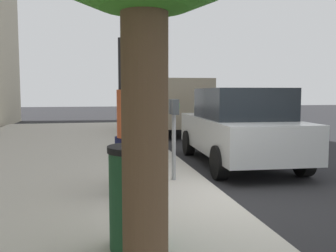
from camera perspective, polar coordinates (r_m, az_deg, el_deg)
ground_plane at (r=5.79m, az=8.95°, el=-11.76°), size 80.00×80.00×0.00m
sidewalk_slab at (r=5.54m, az=-22.37°, el=-12.04°), size 28.00×6.00×0.15m
parking_meter at (r=6.46m, az=0.90°, el=0.61°), size 0.36×0.12×1.41m
pedestrian_at_meter at (r=6.00m, az=-5.00°, el=0.19°), size 0.51×0.38×1.72m
pedestrian_bystander at (r=5.44m, az=-5.71°, el=0.60°), size 0.41×0.46×1.84m
parked_sedan_near at (r=8.78m, az=10.79°, el=-0.05°), size 4.47×2.11×1.77m
parked_van_far at (r=15.53m, az=1.06°, el=3.60°), size 5.27×2.26×2.18m
traffic_signal at (r=14.51m, az=-6.98°, el=8.66°), size 0.24×0.44×3.60m
trash_bin at (r=3.73m, az=-4.62°, el=-10.71°), size 0.59×0.59×1.01m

